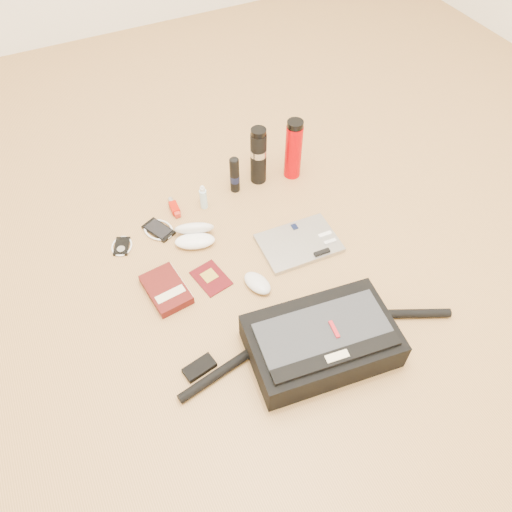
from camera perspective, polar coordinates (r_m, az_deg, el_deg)
name	(u,v)px	position (r m, az deg, el deg)	size (l,w,h in m)	color
ground	(266,283)	(1.74, 1.16, -3.07)	(4.00, 4.00, 0.00)	#B08149
messenger_bag	(321,341)	(1.56, 7.43, -9.62)	(0.92, 0.33, 0.13)	black
laptop	(299,243)	(1.85, 4.97, 1.46)	(0.29, 0.21, 0.03)	#A3A3A5
book	(167,289)	(1.73, -10.19, -3.77)	(0.14, 0.20, 0.03)	#470E0C
passport	(211,278)	(1.76, -5.17, -2.52)	(0.12, 0.15, 0.01)	#47080C
mouse	(257,283)	(1.72, 0.16, -3.11)	(0.10, 0.13, 0.04)	silver
sunglasses_case	(195,235)	(1.86, -7.04, 2.43)	(0.18, 0.17, 0.09)	white
ipod	(122,246)	(1.91, -15.08, 1.09)	(0.10, 0.10, 0.01)	black
phone	(159,230)	(1.93, -11.08, 2.96)	(0.13, 0.14, 0.01)	black
inhaler	(174,207)	(1.99, -9.33, 5.50)	(0.03, 0.10, 0.03)	#A70F03
spray_bottle	(203,198)	(1.97, -6.03, 6.61)	(0.03, 0.03, 0.11)	#B7E3F7
aerosol_can	(235,175)	(2.01, -2.46, 9.29)	(0.05, 0.05, 0.16)	black
thermos_black	(258,156)	(2.02, 0.28, 11.40)	(0.07, 0.07, 0.25)	black
thermos_red	(293,149)	(2.05, 4.31, 12.04)	(0.08, 0.08, 0.26)	#C00005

